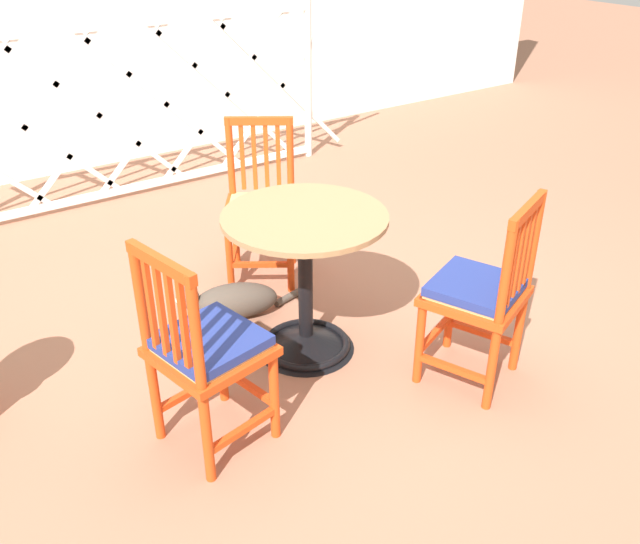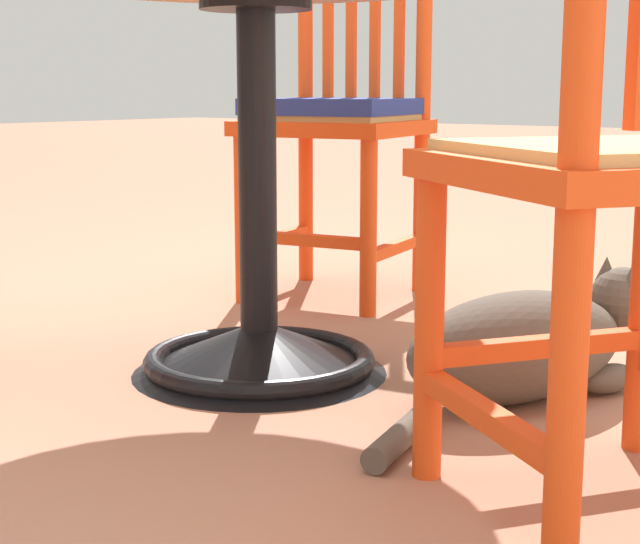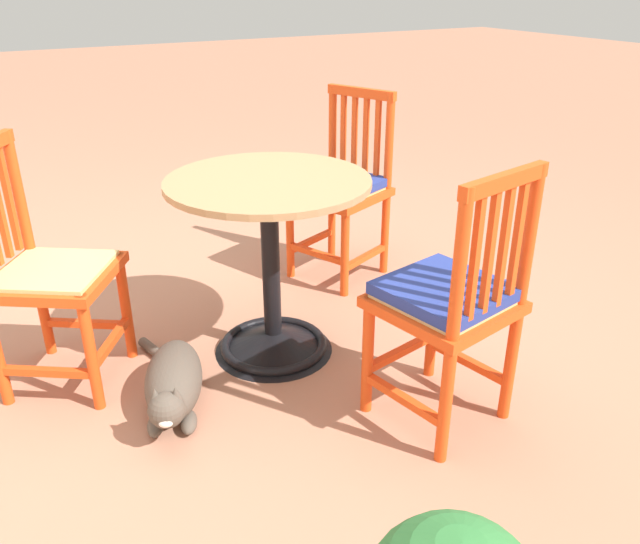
{
  "view_description": "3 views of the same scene",
  "coord_description": "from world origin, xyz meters",
  "px_view_note": "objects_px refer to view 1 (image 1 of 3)",
  "views": [
    {
      "loc": [
        -1.6,
        -2.27,
        1.98
      ],
      "look_at": [
        -0.05,
        -0.01,
        0.46
      ],
      "focal_mm": 38.11,
      "sensor_mm": 36.0,
      "label": 1
    },
    {
      "loc": [
        1.28,
        1.27,
        0.53
      ],
      "look_at": [
        -0.14,
        0.16,
        0.2
      ],
      "focal_mm": 56.13,
      "sensor_mm": 36.0,
      "label": 2
    },
    {
      "loc": [
        -2.15,
        0.99,
        1.42
      ],
      "look_at": [
        -0.24,
        -0.07,
        0.39
      ],
      "focal_mm": 36.0,
      "sensor_mm": 36.0,
      "label": 3
    }
  ],
  "objects_px": {
    "orange_chair_facing_out": "(261,207)",
    "tabby_cat": "(229,301)",
    "cafe_table": "(306,299)",
    "orange_chair_near_fence": "(480,294)",
    "orange_chair_tucked_in": "(206,351)"
  },
  "relations": [
    {
      "from": "orange_chair_facing_out",
      "to": "tabby_cat",
      "type": "relative_size",
      "value": 1.24
    },
    {
      "from": "cafe_table",
      "to": "tabby_cat",
      "type": "xyz_separation_m",
      "value": [
        -0.18,
        0.47,
        -0.19
      ]
    },
    {
      "from": "orange_chair_near_fence",
      "to": "orange_chair_facing_out",
      "type": "distance_m",
      "value": 1.43
    },
    {
      "from": "orange_chair_tucked_in",
      "to": "orange_chair_near_fence",
      "type": "height_order",
      "value": "same"
    },
    {
      "from": "orange_chair_tucked_in",
      "to": "orange_chair_near_fence",
      "type": "relative_size",
      "value": 1.0
    },
    {
      "from": "cafe_table",
      "to": "orange_chair_facing_out",
      "type": "xyz_separation_m",
      "value": [
        0.21,
        0.78,
        0.15
      ]
    },
    {
      "from": "cafe_table",
      "to": "orange_chair_near_fence",
      "type": "bearing_deg",
      "value": -50.63
    },
    {
      "from": "orange_chair_tucked_in",
      "to": "orange_chair_near_fence",
      "type": "bearing_deg",
      "value": -14.31
    },
    {
      "from": "orange_chair_facing_out",
      "to": "tabby_cat",
      "type": "bearing_deg",
      "value": -141.74
    },
    {
      "from": "tabby_cat",
      "to": "cafe_table",
      "type": "bearing_deg",
      "value": -69.63
    },
    {
      "from": "orange_chair_tucked_in",
      "to": "orange_chair_near_fence",
      "type": "distance_m",
      "value": 1.22
    },
    {
      "from": "orange_chair_facing_out",
      "to": "orange_chair_near_fence",
      "type": "bearing_deg",
      "value": -77.93
    },
    {
      "from": "cafe_table",
      "to": "orange_chair_near_fence",
      "type": "relative_size",
      "value": 0.83
    },
    {
      "from": "orange_chair_facing_out",
      "to": "tabby_cat",
      "type": "height_order",
      "value": "orange_chair_facing_out"
    },
    {
      "from": "cafe_table",
      "to": "orange_chair_near_fence",
      "type": "height_order",
      "value": "orange_chair_near_fence"
    }
  ]
}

